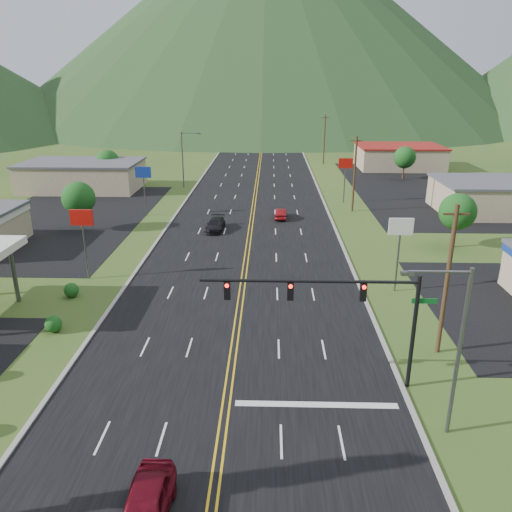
{
  "coord_description": "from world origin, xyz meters",
  "views": [
    {
      "loc": [
        2.33,
        -11.29,
        17.08
      ],
      "look_at": [
        1.31,
        23.89,
        4.5
      ],
      "focal_mm": 35.0,
      "sensor_mm": 36.0,
      "label": 1
    }
  ],
  "objects_px": {
    "car_red_far": "(281,214)",
    "car_dark_mid": "(215,225)",
    "traffic_signal": "(344,303)",
    "streetlight_west": "(184,156)",
    "streetlight_east": "(454,342)",
    "car_red_near": "(146,508)"
  },
  "relations": [
    {
      "from": "car_red_near",
      "to": "car_red_far",
      "type": "relative_size",
      "value": 1.23
    },
    {
      "from": "traffic_signal",
      "to": "streetlight_east",
      "type": "relative_size",
      "value": 1.46
    },
    {
      "from": "traffic_signal",
      "to": "car_red_far",
      "type": "xyz_separation_m",
      "value": [
        -2.76,
        36.92,
        -4.69
      ]
    },
    {
      "from": "streetlight_west",
      "to": "car_red_far",
      "type": "bearing_deg",
      "value": -51.09
    },
    {
      "from": "car_dark_mid",
      "to": "car_red_near",
      "type": "bearing_deg",
      "value": -84.74
    },
    {
      "from": "car_dark_mid",
      "to": "car_red_far",
      "type": "relative_size",
      "value": 1.22
    },
    {
      "from": "traffic_signal",
      "to": "car_red_near",
      "type": "bearing_deg",
      "value": -132.12
    },
    {
      "from": "car_red_far",
      "to": "car_dark_mid",
      "type": "bearing_deg",
      "value": 37.89
    },
    {
      "from": "streetlight_east",
      "to": "car_red_far",
      "type": "relative_size",
      "value": 2.31
    },
    {
      "from": "streetlight_west",
      "to": "car_red_far",
      "type": "relative_size",
      "value": 2.31
    },
    {
      "from": "traffic_signal",
      "to": "car_red_near",
      "type": "relative_size",
      "value": 2.74
    },
    {
      "from": "streetlight_east",
      "to": "streetlight_west",
      "type": "distance_m",
      "value": 64.21
    },
    {
      "from": "traffic_signal",
      "to": "car_red_far",
      "type": "bearing_deg",
      "value": 94.27
    },
    {
      "from": "car_dark_mid",
      "to": "streetlight_west",
      "type": "bearing_deg",
      "value": 110.12
    },
    {
      "from": "traffic_signal",
      "to": "car_red_far",
      "type": "height_order",
      "value": "traffic_signal"
    },
    {
      "from": "car_red_far",
      "to": "streetlight_east",
      "type": "bearing_deg",
      "value": 103.09
    },
    {
      "from": "traffic_signal",
      "to": "car_dark_mid",
      "type": "height_order",
      "value": "traffic_signal"
    },
    {
      "from": "traffic_signal",
      "to": "streetlight_west",
      "type": "relative_size",
      "value": 1.46
    },
    {
      "from": "traffic_signal",
      "to": "car_dark_mid",
      "type": "relative_size",
      "value": 2.75
    },
    {
      "from": "streetlight_east",
      "to": "car_dark_mid",
      "type": "distance_m",
      "value": 38.82
    },
    {
      "from": "streetlight_west",
      "to": "car_dark_mid",
      "type": "distance_m",
      "value": 26.13
    },
    {
      "from": "streetlight_east",
      "to": "streetlight_west",
      "type": "bearing_deg",
      "value": 110.86
    }
  ]
}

